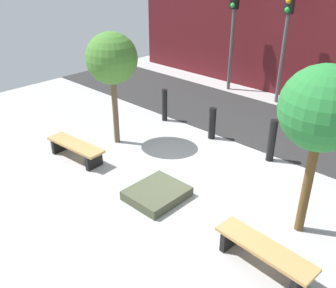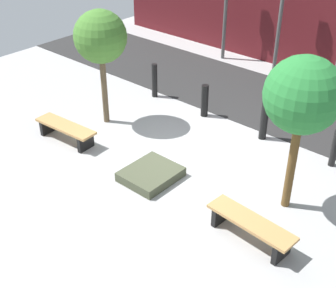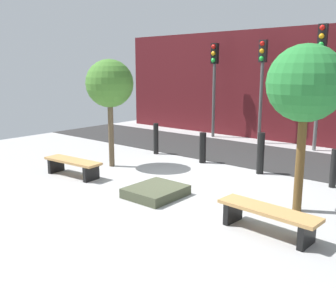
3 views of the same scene
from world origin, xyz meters
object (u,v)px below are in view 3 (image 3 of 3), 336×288
at_px(tree_behind_right_bench, 306,85).
at_px(bollard_far_left, 156,139).
at_px(bollard_left, 203,148).
at_px(traffic_light_mid_east, 320,65).
at_px(bollard_right, 334,168).
at_px(bench_left, 73,164).
at_px(traffic_light_mid_west, 262,73).
at_px(traffic_light_west, 214,73).
at_px(planter_bed, 156,192).
at_px(tree_behind_left_bench, 110,84).
at_px(bollard_center, 261,153).
at_px(bench_right, 268,215).

xyz_separation_m(tree_behind_right_bench, bollard_far_left, (-5.41, 1.97, -1.92)).
bearing_deg(bollard_left, traffic_light_mid_east, 63.19).
bearing_deg(bollard_left, bollard_right, 0.00).
relative_size(tree_behind_right_bench, bollard_left, 3.53).
xyz_separation_m(bench_left, bollard_left, (1.75, 3.30, 0.14)).
bearing_deg(bollard_right, bollard_far_left, 180.00).
distance_m(bollard_left, traffic_light_mid_west, 4.37).
height_order(bench_left, traffic_light_west, traffic_light_west).
height_order(planter_bed, tree_behind_left_bench, tree_behind_left_bench).
relative_size(tree_behind_right_bench, bollard_center, 2.89).
relative_size(planter_bed, bollard_left, 1.32).
distance_m(tree_behind_left_bench, bollard_far_left, 2.67).
height_order(tree_behind_left_bench, bollard_center, tree_behind_left_bench).
height_order(bench_right, traffic_light_west, traffic_light_west).
relative_size(traffic_light_mid_west, traffic_light_mid_east, 0.90).
distance_m(tree_behind_left_bench, tree_behind_right_bench, 5.34).
bearing_deg(bench_left, traffic_light_mid_west, 72.60).
xyz_separation_m(planter_bed, traffic_light_west, (-3.05, 6.92, 2.44)).
distance_m(bench_right, tree_behind_right_bench, 2.49).
distance_m(bench_left, bollard_right, 6.34).
bearing_deg(planter_bed, traffic_light_west, 113.79).
height_order(planter_bed, bollard_right, bollard_right).
bearing_deg(tree_behind_left_bench, bollard_right, 20.01).
bearing_deg(bollard_left, traffic_light_west, 119.20).
height_order(tree_behind_left_bench, traffic_light_west, traffic_light_west).
relative_size(planter_bed, traffic_light_mid_east, 0.29).
bearing_deg(bollard_left, tree_behind_right_bench, -28.81).
xyz_separation_m(bench_left, bollard_center, (3.58, 3.30, 0.24)).
bearing_deg(planter_bed, bench_left, -175.71).
bearing_deg(bollard_center, bollard_right, 0.00).
xyz_separation_m(tree_behind_left_bench, tree_behind_right_bench, (5.34, 0.00, 0.13)).
relative_size(bollard_center, bollard_right, 1.20).
bearing_deg(bollard_right, traffic_light_west, 146.60).
distance_m(bollard_far_left, traffic_light_mid_west, 4.67).
relative_size(bench_right, bollard_right, 1.93).
xyz_separation_m(bench_right, tree_behind_right_bench, (0.00, 1.33, 2.11)).
bearing_deg(traffic_light_west, traffic_light_mid_west, 0.00).
bearing_deg(traffic_light_mid_west, planter_bed, -81.64).
bearing_deg(bollard_far_left, bench_right, -31.35).
bearing_deg(bollard_center, tree_behind_right_bench, -48.34).
height_order(tree_behind_right_bench, bollard_left, tree_behind_right_bench).
relative_size(bollard_far_left, bollard_center, 0.92).
bearing_deg(bollard_center, tree_behind_left_bench, -151.19).
xyz_separation_m(bench_right, bollard_right, (0.08, 3.30, 0.14)).
bearing_deg(planter_bed, bollard_far_left, 131.55).
bearing_deg(traffic_light_west, bollard_center, -43.94).
bearing_deg(planter_bed, bollard_right, 48.45).
relative_size(bollard_left, bollard_right, 0.99).
bearing_deg(traffic_light_mid_east, traffic_light_west, -179.99).
bearing_deg(planter_bed, tree_behind_right_bench, 22.88).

